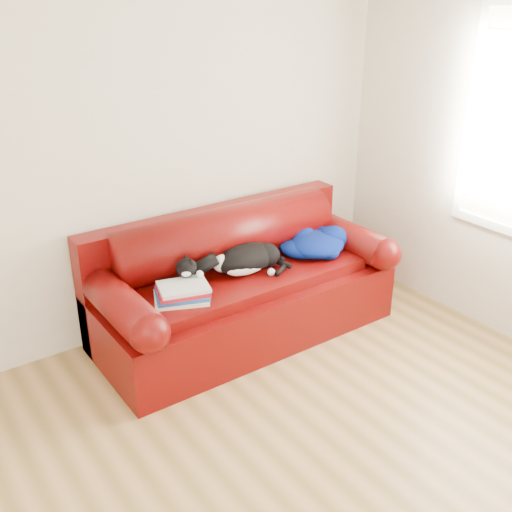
{
  "coord_description": "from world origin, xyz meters",
  "views": [
    {
      "loc": [
        -1.36,
        -1.62,
        2.31
      ],
      "look_at": [
        0.73,
        1.35,
        0.66
      ],
      "focal_mm": 42.0,
      "sensor_mm": 36.0,
      "label": 1
    }
  ],
  "objects_px": {
    "sofa_base": "(244,303)",
    "book_stack": "(182,293)",
    "cat": "(246,260)",
    "blanket": "(316,242)"
  },
  "relations": [
    {
      "from": "sofa_base",
      "to": "blanket",
      "type": "xyz_separation_m",
      "value": [
        0.62,
        -0.04,
        0.33
      ]
    },
    {
      "from": "cat",
      "to": "blanket",
      "type": "bearing_deg",
      "value": 14.26
    },
    {
      "from": "sofa_base",
      "to": "blanket",
      "type": "relative_size",
      "value": 3.26
    },
    {
      "from": "blanket",
      "to": "cat",
      "type": "bearing_deg",
      "value": 179.36
    },
    {
      "from": "book_stack",
      "to": "cat",
      "type": "xyz_separation_m",
      "value": [
        0.55,
        0.1,
        0.05
      ]
    },
    {
      "from": "sofa_base",
      "to": "book_stack",
      "type": "bearing_deg",
      "value": -166.98
    },
    {
      "from": "sofa_base",
      "to": "cat",
      "type": "distance_m",
      "value": 0.36
    },
    {
      "from": "sofa_base",
      "to": "blanket",
      "type": "bearing_deg",
      "value": -3.7
    },
    {
      "from": "sofa_base",
      "to": "blanket",
      "type": "distance_m",
      "value": 0.7
    },
    {
      "from": "sofa_base",
      "to": "cat",
      "type": "relative_size",
      "value": 3.22
    }
  ]
}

